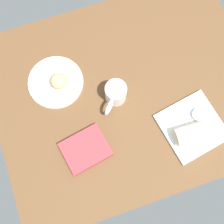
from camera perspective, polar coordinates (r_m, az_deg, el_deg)
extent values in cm
cube|color=brown|center=(139.65, 2.41, 3.00)|extent=(110.00, 90.00, 4.00)
cylinder|color=white|center=(140.55, -9.77, 5.12)|extent=(23.23, 23.23, 1.40)
ellipsoid|color=tan|center=(136.72, -9.19, 5.36)|extent=(9.89, 9.80, 5.65)
cube|color=white|center=(136.88, 13.75, -2.51)|extent=(26.81, 26.81, 1.60)
cylinder|color=silver|center=(136.81, 14.86, -0.48)|extent=(5.45, 5.45, 2.10)
cylinder|color=#D14D2E|center=(136.11, 14.94, -0.40)|extent=(4.47, 4.47, 0.40)
cylinder|color=beige|center=(131.56, 13.41, -3.63)|extent=(12.24, 7.50, 7.05)
cube|color=#A53338|center=(131.27, -4.65, -6.49)|extent=(19.89, 17.30, 2.44)
cylinder|color=white|center=(132.20, 0.73, 3.17)|extent=(8.69, 8.69, 10.18)
cylinder|color=#AA6349|center=(127.95, 0.75, 3.80)|extent=(7.13, 7.13, 0.40)
torus|color=white|center=(130.60, -0.43, 0.92)|extent=(6.02, 6.01, 7.31)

